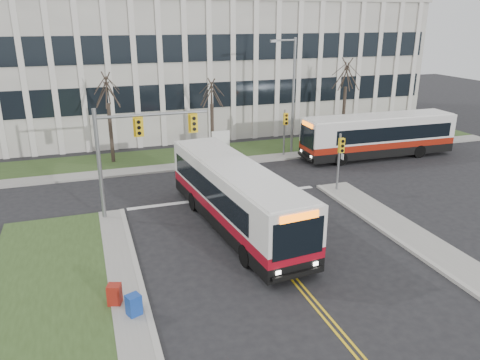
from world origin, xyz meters
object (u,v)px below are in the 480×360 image
(newspaper_box_blue, at_px, (134,306))
(newspaper_box_red, at_px, (115,296))
(directory_sign, at_px, (221,141))
(bus_cross, at_px, (378,137))
(streetlight, at_px, (292,90))
(bus_main, at_px, (235,198))

(newspaper_box_blue, distance_m, newspaper_box_red, 1.14)
(directory_sign, bearing_deg, bus_cross, -21.23)
(newspaper_box_blue, bearing_deg, directory_sign, 42.47)
(directory_sign, bearing_deg, streetlight, -13.23)
(bus_cross, bearing_deg, bus_main, -57.52)
(streetlight, distance_m, bus_main, 15.53)
(streetlight, xyz_separation_m, bus_cross, (6.19, -3.25, -3.54))
(bus_main, bearing_deg, bus_cross, 25.70)
(directory_sign, bearing_deg, newspaper_box_red, -117.48)
(bus_main, bearing_deg, newspaper_box_red, -146.58)
(streetlight, bearing_deg, newspaper_box_blue, -128.38)
(directory_sign, bearing_deg, bus_main, -103.30)
(streetlight, relative_size, newspaper_box_red, 9.68)
(streetlight, relative_size, bus_main, 0.73)
(newspaper_box_blue, bearing_deg, streetlight, 29.00)
(directory_sign, relative_size, newspaper_box_red, 2.11)
(streetlight, distance_m, newspaper_box_blue, 24.35)
(bus_cross, relative_size, newspaper_box_red, 13.09)
(directory_sign, relative_size, newspaper_box_blue, 2.11)
(bus_cross, bearing_deg, newspaper_box_red, -54.97)
(streetlight, bearing_deg, bus_cross, -27.73)
(streetlight, bearing_deg, directory_sign, 166.77)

